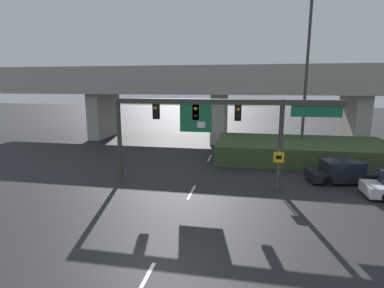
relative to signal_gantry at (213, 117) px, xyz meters
name	(u,v)px	position (x,y,z in m)	size (l,w,h in m)	color
ground_plane	(152,268)	(-1.06, -9.01, -4.32)	(160.00, 160.00, 0.00)	#262628
lane_markings	(202,172)	(-1.06, 2.79, -4.32)	(0.14, 27.85, 0.01)	silver
signal_gantry	(213,117)	(0.00, 0.00, 0.00)	(13.60, 0.44, 5.38)	#383D33
speed_limit_sign	(278,166)	(3.87, -0.61, -2.70)	(0.60, 0.11, 2.49)	#4C4C4C
highway_light_pole_near	(306,74)	(6.75, 9.02, 2.79)	(0.70, 0.36, 13.46)	#383D33
overpass_bridge	(220,89)	(-1.06, 15.60, 1.40)	(49.18, 7.50, 8.12)	#A39E93
grass_embankment	(302,151)	(6.60, 7.86, -3.54)	(14.05, 7.12, 1.57)	#384C28
parked_sedan_near_right	(343,172)	(8.25, 2.15, -3.66)	(4.70, 2.53, 1.42)	black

